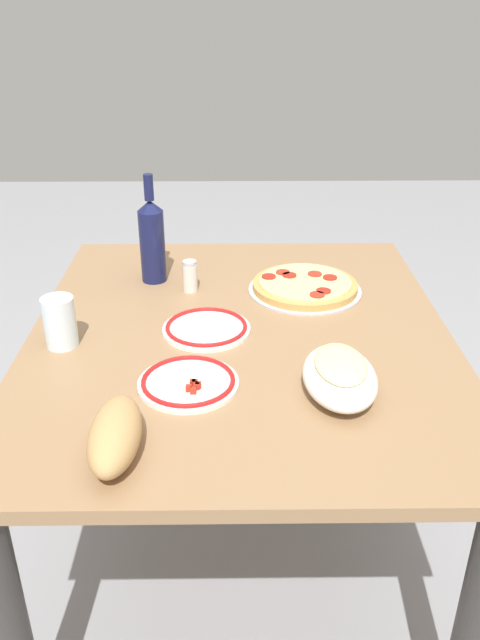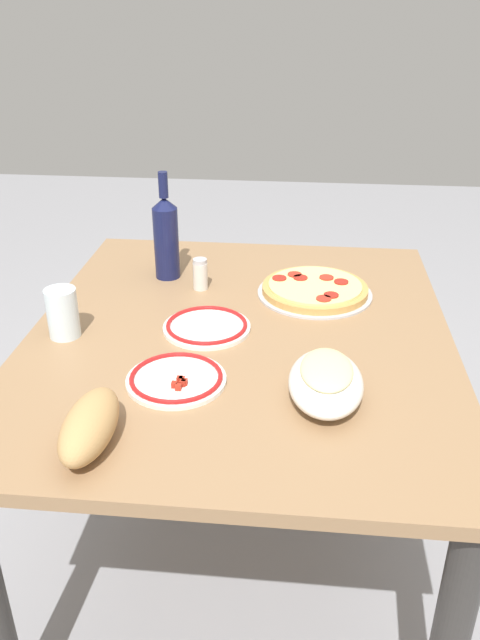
% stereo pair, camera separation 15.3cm
% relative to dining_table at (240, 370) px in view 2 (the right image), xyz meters
% --- Properties ---
extents(ground_plane, '(8.00, 8.00, 0.00)m').
position_rel_dining_table_xyz_m(ground_plane, '(0.00, 0.00, -0.60)').
color(ground_plane, gray).
rests_on(ground_plane, ground).
extents(dining_table, '(1.20, 1.01, 0.71)m').
position_rel_dining_table_xyz_m(dining_table, '(0.00, 0.00, 0.00)').
color(dining_table, '#93704C').
rests_on(dining_table, ground).
extents(pepperoni_pizza, '(0.31, 0.31, 0.03)m').
position_rel_dining_table_xyz_m(pepperoni_pizza, '(0.23, -0.18, 0.13)').
color(pepperoni_pizza, '#B7B7BC').
rests_on(pepperoni_pizza, dining_table).
extents(baked_pasta_dish, '(0.24, 0.15, 0.08)m').
position_rel_dining_table_xyz_m(baked_pasta_dish, '(-0.26, -0.20, 0.15)').
color(baked_pasta_dish, white).
rests_on(baked_pasta_dish, dining_table).
extents(wine_bottle, '(0.07, 0.07, 0.30)m').
position_rel_dining_table_xyz_m(wine_bottle, '(0.31, 0.24, 0.23)').
color(wine_bottle, '#141942').
rests_on(wine_bottle, dining_table).
extents(water_glass, '(0.07, 0.07, 0.12)m').
position_rel_dining_table_xyz_m(water_glass, '(-0.06, 0.41, 0.17)').
color(water_glass, silver).
rests_on(water_glass, dining_table).
extents(side_plate_near, '(0.21, 0.21, 0.02)m').
position_rel_dining_table_xyz_m(side_plate_near, '(-0.00, 0.08, 0.12)').
color(side_plate_near, white).
rests_on(side_plate_near, dining_table).
extents(side_plate_far, '(0.21, 0.21, 0.02)m').
position_rel_dining_table_xyz_m(side_plate_far, '(-0.24, 0.11, 0.12)').
color(side_plate_far, white).
rests_on(side_plate_far, dining_table).
extents(bread_loaf, '(0.22, 0.09, 0.08)m').
position_rel_dining_table_xyz_m(bread_loaf, '(-0.46, 0.22, 0.15)').
color(bread_loaf, tan).
rests_on(bread_loaf, dining_table).
extents(spice_shaker, '(0.04, 0.04, 0.09)m').
position_rel_dining_table_xyz_m(spice_shaker, '(0.24, 0.13, 0.15)').
color(spice_shaker, silver).
rests_on(spice_shaker, dining_table).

